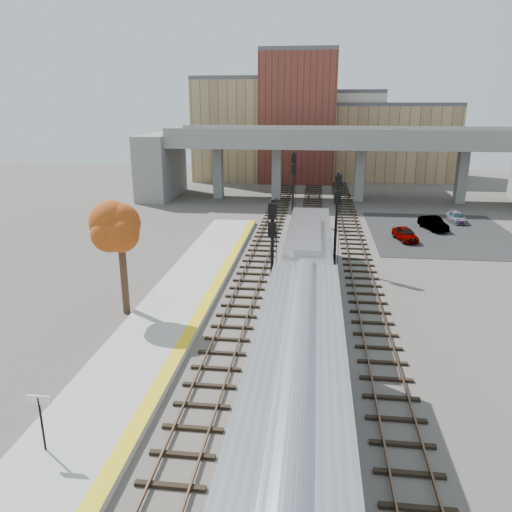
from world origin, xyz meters
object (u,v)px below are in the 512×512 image
(coach, at_px, (289,511))
(car_c, at_px, (457,217))
(tree, at_px, (120,232))
(locomotive, at_px, (308,260))
(car_a, at_px, (405,234))
(signal_mast_mid, at_px, (336,221))
(signal_mast_far, at_px, (293,187))
(signal_mast_near, at_px, (272,259))
(car_b, at_px, (433,223))

(coach, distance_m, car_c, 48.12)
(coach, relative_size, car_c, 6.75)
(coach, relative_size, tree, 3.55)
(locomotive, height_order, car_c, locomotive)
(tree, height_order, car_a, tree)
(car_c, bearing_deg, signal_mast_mid, -132.77)
(signal_mast_mid, height_order, signal_mast_far, signal_mast_mid)
(tree, relative_size, car_a, 1.87)
(signal_mast_mid, bearing_deg, signal_mast_far, 104.52)
(signal_mast_near, height_order, signal_mast_mid, signal_mast_mid)
(signal_mast_far, distance_m, tree, 27.80)
(locomotive, distance_m, tree, 12.57)
(locomotive, height_order, coach, coach)
(locomotive, distance_m, signal_mast_mid, 5.86)
(signal_mast_far, height_order, car_a, signal_mast_far)
(car_b, bearing_deg, signal_mast_far, 154.69)
(car_c, bearing_deg, car_b, -135.79)
(locomotive, height_order, signal_mast_far, signal_mast_far)
(signal_mast_near, relative_size, car_b, 1.76)
(locomotive, bearing_deg, car_a, 58.17)
(car_a, height_order, car_c, car_a)
(coach, distance_m, signal_mast_mid, 27.97)
(car_a, bearing_deg, signal_mast_far, 135.00)
(locomotive, relative_size, car_a, 5.07)
(tree, relative_size, car_b, 1.73)
(signal_mast_mid, distance_m, car_a, 11.84)
(tree, distance_m, car_c, 39.04)
(signal_mast_far, xyz_separation_m, car_a, (11.01, -6.75, -3.15))
(tree, bearing_deg, signal_mast_near, 5.53)
(tree, xyz_separation_m, car_c, (26.82, 27.98, -4.64))
(signal_mast_mid, xyz_separation_m, tree, (-13.08, -10.45, 1.38))
(locomotive, height_order, signal_mast_near, signal_mast_near)
(signal_mast_mid, bearing_deg, car_a, 52.72)
(car_c, bearing_deg, car_a, -133.63)
(signal_mast_near, xyz_separation_m, car_a, (11.01, 18.66, -2.91))
(car_b, bearing_deg, car_a, -144.32)
(signal_mast_mid, bearing_deg, signal_mast_near, -113.17)
(signal_mast_near, distance_m, signal_mast_far, 25.41)
(signal_mast_near, distance_m, signal_mast_mid, 10.42)
(signal_mast_far, bearing_deg, tree, -108.86)
(signal_mast_near, bearing_deg, locomotive, 63.98)
(signal_mast_near, relative_size, car_c, 1.94)
(coach, bearing_deg, car_c, 70.88)
(car_a, bearing_deg, car_b, 39.38)
(locomotive, height_order, tree, tree)
(locomotive, bearing_deg, car_b, 56.81)
(tree, distance_m, car_b, 34.05)
(signal_mast_mid, xyz_separation_m, car_c, (13.74, 17.53, -3.27))
(tree, bearing_deg, car_a, 44.33)
(signal_mast_far, bearing_deg, car_c, 5.45)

